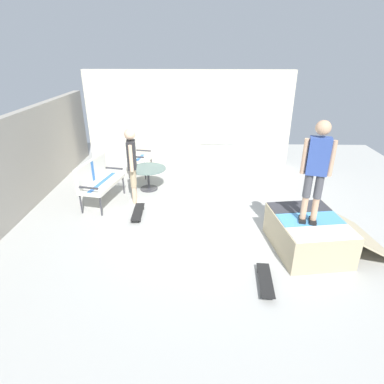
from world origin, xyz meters
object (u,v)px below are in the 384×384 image
at_px(patio_chair_near_house, 136,154).
at_px(person_watching, 132,161).
at_px(patio_bench, 97,178).
at_px(person_skater, 317,166).
at_px(patio_table, 148,174).
at_px(skateboard_by_bench, 138,212).
at_px(skate_ramp, 309,234).
at_px(skateboard_spare, 265,280).

bearing_deg(patio_chair_near_house, person_watching, -170.74).
distance_m(patio_bench, person_skater, 4.69).
xyz_separation_m(patio_table, skateboard_by_bench, (-1.40, 0.03, -0.32)).
height_order(person_skater, skateboard_by_bench, person_skater).
xyz_separation_m(patio_bench, person_skater, (-1.87, -4.18, 1.02)).
distance_m(skate_ramp, person_skater, 1.33).
bearing_deg(person_skater, skateboard_by_bench, 68.53).
distance_m(patio_bench, skateboard_by_bench, 1.30).
bearing_deg(patio_chair_near_house, skate_ramp, -133.19).
bearing_deg(patio_bench, skate_ramp, -112.29).
bearing_deg(patio_bench, skateboard_by_bench, -121.63).
distance_m(person_watching, skateboard_by_bench, 1.12).
xyz_separation_m(patio_chair_near_house, skateboard_by_bench, (-2.38, -0.46, -0.53)).
height_order(patio_table, skateboard_spare, patio_table).
distance_m(patio_chair_near_house, skateboard_spare, 5.35).
distance_m(patio_bench, person_watching, 0.94).
relative_size(person_watching, skateboard_spare, 2.17).
relative_size(skateboard_by_bench, skateboard_spare, 1.00).
relative_size(patio_table, skateboard_by_bench, 1.11).
bearing_deg(skateboard_by_bench, patio_chair_near_house, 11.03).
bearing_deg(patio_table, person_skater, -130.09).
bearing_deg(patio_chair_near_house, patio_table, -153.45).
bearing_deg(skateboard_by_bench, patio_bench, 58.37).
xyz_separation_m(patio_chair_near_house, person_skater, (-3.63, -3.64, 1.02)).
distance_m(skate_ramp, patio_chair_near_house, 5.16).
height_order(patio_bench, person_watching, person_watching).
bearing_deg(skateboard_by_bench, person_skater, -111.47).
xyz_separation_m(patio_bench, patio_chair_near_house, (1.76, -0.55, -0.00)).
relative_size(patio_bench, skateboard_spare, 1.64).
distance_m(person_skater, skateboard_spare, 1.96).
distance_m(patio_bench, patio_table, 1.31).
xyz_separation_m(patio_table, person_skater, (-2.65, -3.15, 1.23)).
relative_size(person_skater, skateboard_by_bench, 2.13).
bearing_deg(patio_bench, skateboard_spare, -129.33).
height_order(patio_chair_near_house, person_skater, person_skater).
distance_m(skate_ramp, patio_bench, 4.66).
xyz_separation_m(person_watching, skateboard_spare, (-2.71, -2.53, -0.95)).
height_order(skate_ramp, patio_chair_near_house, patio_chair_near_house).
bearing_deg(skateboard_spare, person_skater, -42.61).
bearing_deg(skate_ramp, person_skater, 132.34).
xyz_separation_m(skate_ramp, patio_chair_near_house, (3.53, 3.76, 0.30)).
bearing_deg(person_skater, patio_bench, 65.92).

